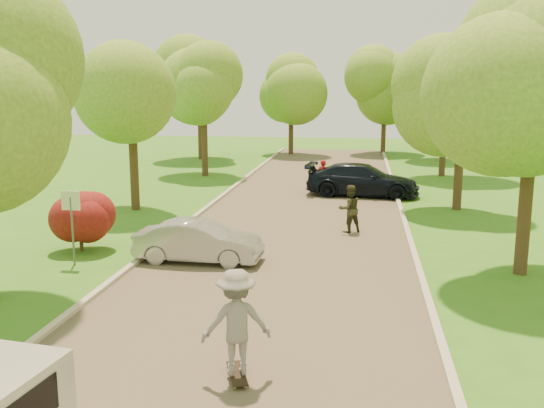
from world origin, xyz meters
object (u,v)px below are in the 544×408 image
Objects in this scene: street_sign at (71,212)px; person_striped at (323,176)px; dark_sedan at (362,180)px; person_olive at (349,209)px; silver_sedan at (199,242)px; longboard at (237,374)px; skateboarder at (236,322)px.

street_sign is 14.68m from person_striped.
street_sign is 15.15m from dark_sedan.
person_olive is at bearing 33.63° from street_sign.
silver_sedan is 0.70× the size of dark_sedan.
longboard is 0.97m from skateboarder.
person_striped is (2.84, 12.38, 0.20)m from silver_sedan.
longboard is 0.59× the size of person_olive.
dark_sedan is 19.00m from skateboarder.
skateboarder is (6.10, -6.19, -0.49)m from street_sign.
silver_sedan is at bearing 13.45° from street_sign.
silver_sedan is 12.71m from person_striped.
silver_sedan is at bearing 85.07° from person_striped.
person_olive reaches higher than dark_sedan.
skateboarder is 19.41m from person_striped.
person_olive is at bearing -117.98° from skateboarder.
silver_sedan is (3.50, 0.84, -0.95)m from street_sign.
skateboarder reaches higher than person_olive.
person_olive reaches higher than person_striped.
street_sign is at bearing 72.36° from person_striped.
dark_sedan is at bearing -115.97° from longboard.
street_sign is 1.34× the size of person_striped.
person_olive is at bearing -117.98° from longboard.
silver_sedan reaches higher than longboard.
street_sign is 1.15× the size of skateboarder.
longboard is (6.10, -6.19, -1.46)m from street_sign.
longboard is 19.42m from person_striped.
dark_sedan is 2.79× the size of skateboarder.
person_striped reaches higher than dark_sedan.
person_striped is 8.16m from person_olive.
street_sign is at bearing 152.38° from dark_sedan.
skateboarder is at bearing 180.00° from longboard.
street_sign is 0.58× the size of silver_sedan.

